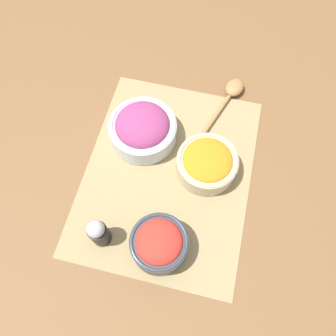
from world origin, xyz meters
name	(u,v)px	position (x,y,z in m)	size (l,w,h in m)	color
ground_plane	(168,173)	(0.00, 0.00, 0.00)	(3.00, 3.00, 0.00)	brown
placemat	(168,173)	(0.00, 0.00, 0.00)	(0.54, 0.42, 0.00)	#937F56
carrot_bowl	(207,163)	(0.03, -0.09, 0.04)	(0.15, 0.15, 0.07)	#C6B28E
onion_bowl	(143,128)	(0.09, 0.09, 0.05)	(0.17, 0.17, 0.09)	silver
tomato_bowl	(159,243)	(-0.19, -0.03, 0.05)	(0.13, 0.13, 0.08)	#333842
wooden_spoon	(229,95)	(0.27, -0.11, 0.02)	(0.24, 0.11, 0.03)	#9E7042
pepper_shaker	(98,233)	(-0.20, 0.11, 0.05)	(0.04, 0.04, 0.10)	black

